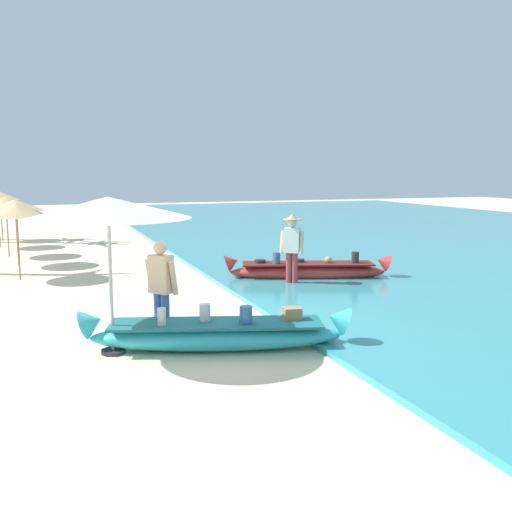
# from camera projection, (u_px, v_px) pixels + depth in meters

# --- Properties ---
(ground_plane) EXTENTS (80.00, 80.00, 0.00)m
(ground_plane) POSITION_uv_depth(u_px,v_px,m) (218.00, 329.00, 10.18)
(ground_plane) COLOR beige
(sea) EXTENTS (24.00, 56.00, 0.10)m
(sea) POSITION_uv_depth(u_px,v_px,m) (494.00, 242.00, 22.02)
(sea) COLOR teal
(sea) RESTS_ON ground
(boat_cyan_foreground) EXTENTS (4.09, 1.82, 0.72)m
(boat_cyan_foreground) POSITION_uv_depth(u_px,v_px,m) (217.00, 334.00, 8.97)
(boat_cyan_foreground) COLOR #33B2BC
(boat_cyan_foreground) RESTS_ON ground
(boat_red_midground) EXTENTS (4.10, 1.90, 0.74)m
(boat_red_midground) POSITION_uv_depth(u_px,v_px,m) (308.00, 270.00, 14.60)
(boat_red_midground) COLOR red
(boat_red_midground) RESTS_ON ground
(person_vendor_hatted) EXTENTS (0.56, 0.48, 1.73)m
(person_vendor_hatted) POSITION_uv_depth(u_px,v_px,m) (292.00, 245.00, 13.74)
(person_vendor_hatted) COLOR #B2383D
(person_vendor_hatted) RESTS_ON ground
(person_tourist_customer) EXTENTS (0.52, 0.54, 1.62)m
(person_tourist_customer) POSITION_uv_depth(u_px,v_px,m) (161.00, 285.00, 9.38)
(person_tourist_customer) COLOR #3D5BA8
(person_tourist_customer) RESTS_ON ground
(patio_umbrella_large) EXTENTS (2.41, 2.41, 2.35)m
(patio_umbrella_large) POSITION_uv_depth(u_px,v_px,m) (108.00, 208.00, 8.51)
(patio_umbrella_large) COLOR #B7B7BC
(patio_umbrella_large) RESTS_ON ground
(parasol_row_0) EXTENTS (1.60, 1.60, 1.91)m
(parasol_row_0) POSITION_uv_depth(u_px,v_px,m) (16.00, 210.00, 14.50)
(parasol_row_0) COLOR #8E6B47
(parasol_row_0) RESTS_ON ground
(parasol_row_1) EXTENTS (1.60, 1.60, 1.91)m
(parasol_row_1) POSITION_uv_depth(u_px,v_px,m) (15.00, 205.00, 16.66)
(parasol_row_1) COLOR #8E6B47
(parasol_row_1) RESTS_ON ground
(parasol_row_2) EXTENTS (1.60, 1.60, 1.91)m
(parasol_row_2) POSITION_uv_depth(u_px,v_px,m) (6.00, 202.00, 18.48)
(parasol_row_2) COLOR #8E6B47
(parasol_row_2) RESTS_ON ground
(parasol_row_4) EXTENTS (1.60, 1.60, 1.91)m
(parasol_row_4) POSITION_uv_depth(u_px,v_px,m) (0.00, 196.00, 22.67)
(parasol_row_4) COLOR #8E6B47
(parasol_row_4) RESTS_ON ground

